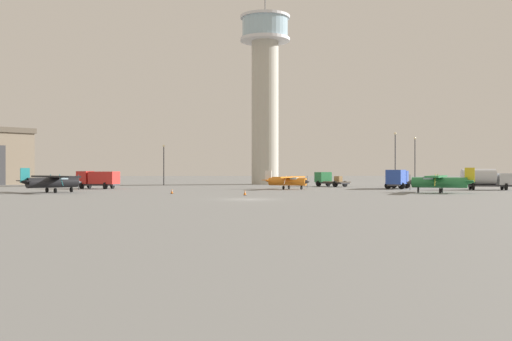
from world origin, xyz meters
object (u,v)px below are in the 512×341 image
at_px(truck_flatbed_green, 328,179).
at_px(truck_box_blue, 397,178).
at_px(light_post_north, 415,157).
at_px(control_tower, 265,84).
at_px(light_post_west, 164,161).
at_px(light_post_east, 395,154).
at_px(truck_box_red, 98,179).
at_px(traffic_cone_near_left, 172,191).
at_px(traffic_cone_near_right, 245,193).
at_px(truck_fuel_tanker_silver, 485,178).
at_px(airplane_green, 440,181).
at_px(airplane_orange, 287,181).
at_px(airplane_black, 52,181).

bearing_deg(truck_flatbed_green, truck_box_blue, -177.11).
bearing_deg(light_post_north, control_tower, 157.12).
xyz_separation_m(control_tower, light_post_west, (-19.26, -4.85, -15.12)).
bearing_deg(light_post_east, truck_box_red, -171.12).
height_order(light_post_north, traffic_cone_near_left, light_post_north).
distance_m(light_post_west, traffic_cone_near_right, 45.04).
xyz_separation_m(truck_fuel_tanker_silver, truck_box_blue, (-10.91, 5.78, -0.01)).
bearing_deg(truck_box_blue, control_tower, 60.98).
height_order(control_tower, truck_fuel_tanker_silver, control_tower).
xyz_separation_m(control_tower, light_post_east, (20.75, -16.37, -14.18)).
height_order(airplane_green, truck_fuel_tanker_silver, airplane_green).
relative_size(truck_flatbed_green, traffic_cone_near_right, 10.75).
distance_m(truck_fuel_tanker_silver, truck_flatbed_green, 26.20).
bearing_deg(traffic_cone_near_right, airplane_orange, 69.17).
height_order(truck_box_red, light_post_west, light_post_west).
distance_m(truck_box_red, traffic_cone_near_left, 22.72).
bearing_deg(traffic_cone_near_left, truck_flatbed_green, 48.19).
bearing_deg(airplane_orange, control_tower, 121.95).
height_order(airplane_black, truck_flatbed_green, airplane_black).
height_order(truck_box_red, truck_box_blue, truck_box_blue).
relative_size(airplane_green, light_post_east, 1.09).
xyz_separation_m(airplane_black, truck_fuel_tanker_silver, (58.89, 5.30, 0.20)).
distance_m(control_tower, airplane_orange, 34.01).
relative_size(airplane_black, light_post_east, 0.97).
height_order(airplane_green, truck_box_red, airplane_green).
bearing_deg(airplane_orange, truck_box_blue, 34.12).
bearing_deg(airplane_orange, light_post_west, 160.69).
relative_size(airplane_orange, truck_flatbed_green, 1.28).
xyz_separation_m(airplane_orange, truck_box_blue, (16.90, 0.94, 0.36)).
xyz_separation_m(airplane_orange, light_post_west, (-19.77, 23.76, 3.26)).
xyz_separation_m(light_post_east, light_post_north, (5.37, 5.35, -0.26)).
xyz_separation_m(control_tower, airplane_orange, (0.51, -28.62, -18.38)).
bearing_deg(light_post_east, airplane_black, -156.43).
bearing_deg(control_tower, truck_fuel_tanker_silver, -49.75).
relative_size(airplane_black, truck_fuel_tanker_silver, 1.27).
bearing_deg(light_post_east, truck_box_blue, -106.44).
relative_size(truck_box_red, traffic_cone_near_left, 11.28).
bearing_deg(light_post_east, traffic_cone_near_left, -143.58).
xyz_separation_m(truck_flatbed_green, traffic_cone_near_right, (-16.19, -32.54, -0.90)).
bearing_deg(truck_fuel_tanker_silver, truck_box_red, -176.33).
xyz_separation_m(airplane_orange, truck_fuel_tanker_silver, (27.82, -4.84, 0.37)).
bearing_deg(light_post_west, light_post_east, -16.06).
distance_m(truck_box_blue, truck_flatbed_green, 14.70).
xyz_separation_m(truck_box_blue, light_post_north, (8.71, 16.65, 3.57)).
height_order(control_tower, truck_box_red, control_tower).
height_order(airplane_green, airplane_orange, airplane_green).
distance_m(airplane_orange, traffic_cone_near_right, 20.69).
bearing_deg(airplane_orange, light_post_east, 62.11).
bearing_deg(control_tower, airplane_green, -67.70).
xyz_separation_m(truck_fuel_tanker_silver, light_post_north, (-2.21, 22.44, 3.56)).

